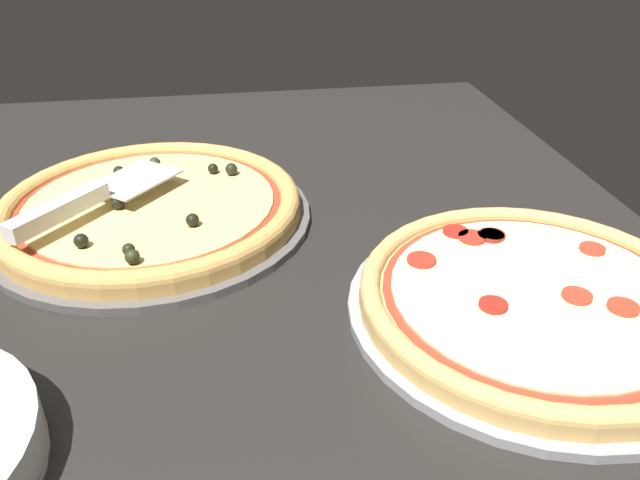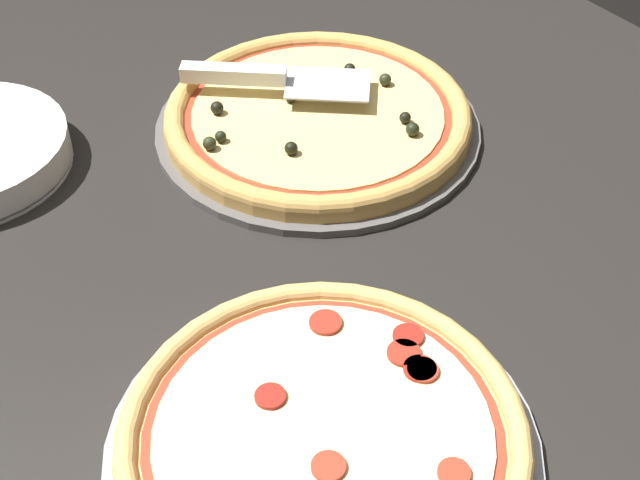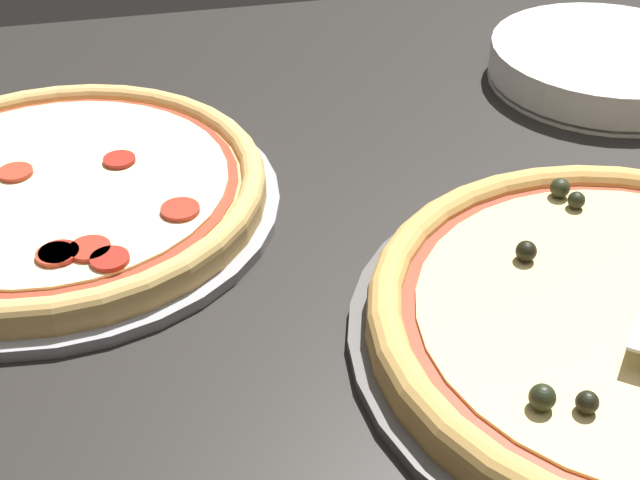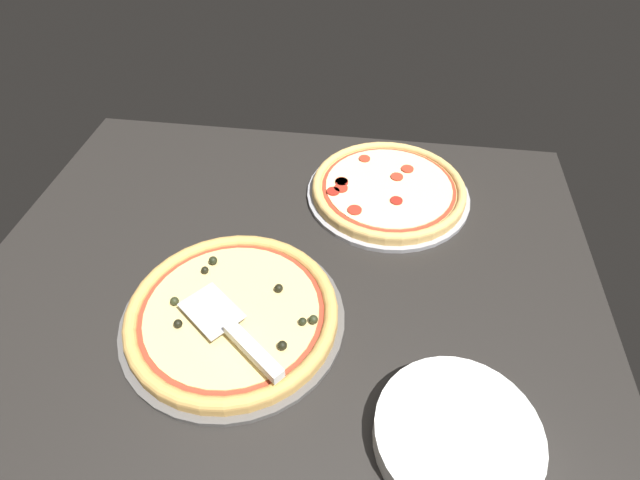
{
  "view_description": "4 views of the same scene",
  "coord_description": "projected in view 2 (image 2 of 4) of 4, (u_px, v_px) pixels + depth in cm",
  "views": [
    {
      "loc": [
        65.84,
        7.96,
        38.6
      ],
      "look_at": [
        5.7,
        17.47,
        3.0
      ],
      "focal_mm": 35.0,
      "sensor_mm": 36.0,
      "label": 1
    },
    {
      "loc": [
        44.3,
        73.91,
        65.37
      ],
      "look_at": [
        5.7,
        17.47,
        3.0
      ],
      "focal_mm": 50.0,
      "sensor_mm": 36.0,
      "label": 2
    },
    {
      "loc": [
        -47.75,
        29.64,
        42.91
      ],
      "look_at": [
        5.7,
        17.47,
        3.0
      ],
      "focal_mm": 50.0,
      "sensor_mm": 36.0,
      "label": 3
    },
    {
      "loc": [
        15.62,
        -54.15,
        74.62
      ],
      "look_at": [
        5.7,
        17.47,
        3.0
      ],
      "focal_mm": 28.0,
      "sensor_mm": 36.0,
      "label": 4
    }
  ],
  "objects": [
    {
      "name": "ground_plane",
      "position": [
        278.0,
        172.0,
        1.09
      ],
      "size": [
        122.97,
        121.39,
        3.6
      ],
      "primitive_type": "cube",
      "color": "black"
    },
    {
      "name": "pizza_front",
      "position": [
        318.0,
        115.0,
        1.11
      ],
      "size": [
        38.21,
        38.21,
        3.68
      ],
      "color": "tan",
      "rests_on": "pizza_pan_front"
    },
    {
      "name": "serving_spatula",
      "position": [
        256.0,
        76.0,
        1.11
      ],
      "size": [
        21.52,
        18.67,
        2.0
      ],
      "color": "#B7B7BC",
      "rests_on": "pizza_front"
    },
    {
      "name": "pizza_back",
      "position": [
        323.0,
        435.0,
        0.75
      ],
      "size": [
        35.32,
        35.32,
        2.62
      ],
      "color": "#DBAD60",
      "rests_on": "pizza_pan_back"
    },
    {
      "name": "pizza_pan_back",
      "position": [
        323.0,
        447.0,
        0.77
      ],
      "size": [
        37.57,
        37.57,
        1.0
      ],
      "primitive_type": "cylinder",
      "color": "#939399",
      "rests_on": "ground_plane"
    },
    {
      "name": "pizza_pan_front",
      "position": [
        318.0,
        127.0,
        1.12
      ],
      "size": [
        40.65,
        40.65,
        1.0
      ],
      "primitive_type": "cylinder",
      "color": "#565451",
      "rests_on": "ground_plane"
    }
  ]
}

